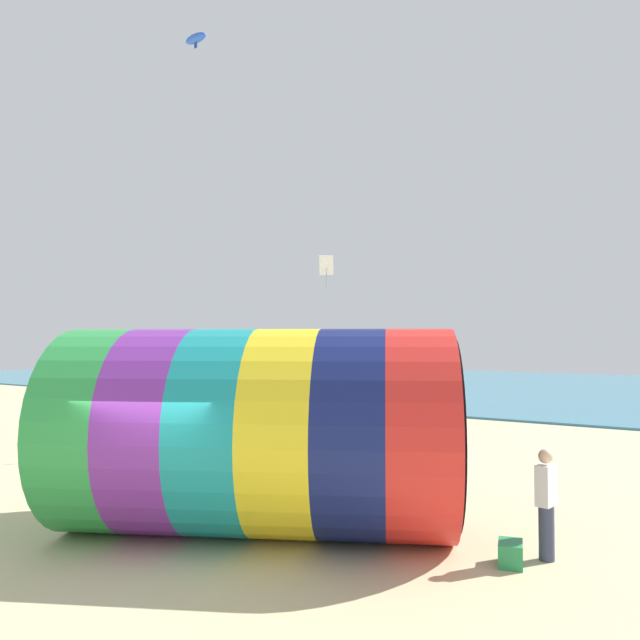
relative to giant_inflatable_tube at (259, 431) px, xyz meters
The scene contains 9 objects.
ground_plane 2.50m from the giant_inflatable_tube, 117.86° to the right, with size 120.00×120.00×0.00m, color #CCBA8C.
sea 37.95m from the giant_inflatable_tube, 91.21° to the left, with size 120.00×40.00×0.10m, color teal.
giant_inflatable_tube is the anchor object (origin of this frame).
kite_handler 4.93m from the giant_inflatable_tube, 18.09° to the left, with size 0.28×0.39×1.74m.
kite_white_diamond 16.67m from the giant_inflatable_tube, 119.01° to the left, with size 0.74×0.68×1.45m.
kite_blue_parafoil 20.06m from the giant_inflatable_tube, 140.02° to the left, with size 1.20×0.59×0.63m.
bystander_mid_beach 12.62m from the giant_inflatable_tube, 154.91° to the left, with size 0.37×0.24×1.55m.
beach_flag 9.11m from the giant_inflatable_tube, 167.69° to the left, with size 0.47×0.36×2.36m.
cooler_box 4.61m from the giant_inflatable_tube, 12.83° to the left, with size 0.52×0.36×0.36m, color #268C4C.
Camera 1 is at (7.97, -7.18, 3.45)m, focal length 35.00 mm.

